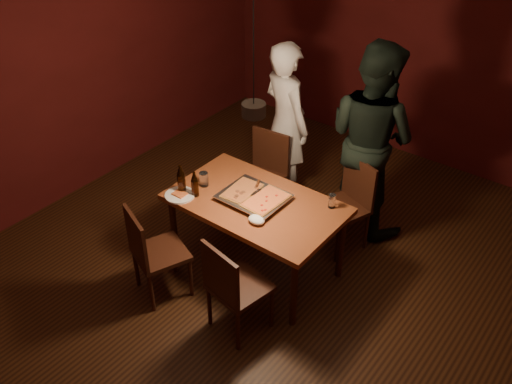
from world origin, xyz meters
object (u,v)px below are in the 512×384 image
Objects in this scene: pizza_tray at (254,198)px; pendant_lamp at (254,108)px; chair_near_right at (231,282)px; diner_white at (286,124)px; chair_near_left at (150,247)px; dining_table at (256,208)px; beer_bottle_a at (181,179)px; diner_dark at (371,138)px; plate_slice at (180,195)px; beer_bottle_b at (195,184)px; chair_far_left at (265,166)px; chair_far_right at (349,197)px.

pendant_lamp reaches higher than pizza_tray.
diner_white reaches higher than chair_near_right.
chair_near_left is 1.12× the size of chair_near_right.
chair_near_left is (-0.49, -0.82, -0.14)m from dining_table.
pizza_tray is at bearing 131.67° from diner_white.
diner_dark reaches higher than beer_bottle_a.
chair_near_left reaches higher than plate_slice.
chair_near_right is at bearing -30.77° from beer_bottle_b.
chair_far_left is at bearing 111.20° from diner_white.
dining_table is 1.11m from pendant_lamp.
beer_bottle_b is at bearing 109.99° from diner_white.
dining_table is at bearing 27.95° from beer_bottle_b.
plate_slice is at bearing 70.80° from diner_dark.
diner_white is 0.91× the size of diner_dark.
chair_far_left is at bearing 84.83° from plate_slice.
beer_bottle_b is at bearing 40.43° from plate_slice.
chair_near_left is 0.66m from beer_bottle_b.
beer_bottle_b is (0.13, 0.03, -0.02)m from beer_bottle_a.
beer_bottle_a reaches higher than chair_far_right.
beer_bottle_a is at bearing -173.58° from pendant_lamp.
beer_bottle_b is 0.14× the size of diner_white.
beer_bottle_b is 0.18m from plate_slice.
beer_bottle_a is at bearing 124.55° from chair_near_left.
pizza_tray is (0.46, 0.82, 0.24)m from chair_near_left.
chair_far_right is 2.02× the size of plate_slice.
pendant_lamp is at bearing 91.22° from chair_far_right.
diner_white is (0.09, 1.47, 0.11)m from plate_slice.
chair_near_left is 0.54m from plate_slice.
diner_white is at bearing 113.46° from dining_table.
chair_far_right is 0.99m from pizza_tray.
pendant_lamp is (0.62, 0.62, 1.22)m from chair_near_left.
pizza_tray is at bearing 172.51° from dining_table.
beer_bottle_b is (-0.80, 0.48, 0.33)m from chair_near_right.
chair_far_left is at bearing 122.23° from pendant_lamp.
beer_bottle_b reaches higher than pizza_tray.
chair_near_right is (-0.14, -1.56, 0.00)m from chair_far_right.
diner_dark is (-0.06, 0.43, 0.42)m from chair_far_right.
pendant_lamp is at bearing 6.42° from beer_bottle_a.
pizza_tray is (0.45, -0.77, 0.24)m from chair_far_left.
dining_table is 3.07× the size of chair_near_right.
diner_white is at bearing 113.22° from pizza_tray.
diner_white is (-0.81, 1.86, 0.33)m from chair_near_right.
chair_far_right is at bearing 177.97° from chair_far_left.
beer_bottle_a is 0.16× the size of diner_white.
chair_near_left is 0.65m from beer_bottle_a.
diner_dark reaches higher than chair_near_left.
chair_far_left is 0.95m from chair_far_right.
chair_far_left and chair_near_right have the same top height.
pizza_tray is at bearing 114.81° from chair_far_left.
pizza_tray is 1.22m from diner_white.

